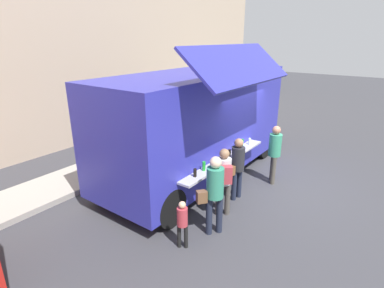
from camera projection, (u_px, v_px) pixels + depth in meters
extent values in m
plane|color=#38383D|center=(266.00, 185.00, 8.63)|extent=(60.00, 60.00, 0.00)
cube|color=#9E998E|center=(22.00, 200.00, 7.67)|extent=(28.00, 1.60, 0.15)
cube|color=#2D2FA5|center=(197.00, 121.00, 8.73)|extent=(6.49, 2.40, 2.77)
cube|color=#2D2FA5|center=(241.00, 64.00, 6.76)|extent=(3.57, 0.96, 0.82)
cube|color=black|center=(219.00, 121.00, 7.51)|extent=(3.39, 0.12, 1.25)
cube|color=#B7B7BC|center=(225.00, 159.00, 7.71)|extent=(3.57, 0.37, 0.05)
cylinder|color=black|center=(195.00, 173.00, 6.66)|extent=(0.07, 0.07, 0.19)
cylinder|color=green|center=(204.00, 166.00, 6.97)|extent=(0.08, 0.08, 0.22)
cylinder|color=yellow|center=(215.00, 162.00, 7.20)|extent=(0.08, 0.08, 0.20)
cylinder|color=silver|center=(222.00, 156.00, 7.53)|extent=(0.07, 0.07, 0.24)
cylinder|color=black|center=(229.00, 153.00, 7.80)|extent=(0.08, 0.08, 0.19)
cylinder|color=red|center=(237.00, 148.00, 8.07)|extent=(0.08, 0.08, 0.25)
cylinder|color=green|center=(242.00, 143.00, 8.41)|extent=(0.06, 0.06, 0.26)
cylinder|color=white|center=(250.00, 141.00, 8.69)|extent=(0.07, 0.07, 0.19)
cube|color=black|center=(248.00, 90.00, 11.01)|extent=(0.09, 2.01, 1.22)
cylinder|color=black|center=(213.00, 134.00, 11.66)|extent=(0.90, 0.28, 0.90)
cylinder|color=black|center=(263.00, 145.00, 10.51)|extent=(0.90, 0.28, 0.90)
cylinder|color=black|center=(107.00, 183.00, 7.77)|extent=(0.90, 0.28, 0.90)
cylinder|color=black|center=(169.00, 208.00, 6.63)|extent=(0.90, 0.28, 0.90)
cylinder|color=#2E6439|center=(203.00, 123.00, 13.25)|extent=(0.60, 0.60, 0.89)
cylinder|color=#1D2337|center=(234.00, 185.00, 7.73)|extent=(0.13, 0.13, 0.80)
cylinder|color=#1D2337|center=(239.00, 183.00, 7.87)|extent=(0.13, 0.13, 0.80)
cylinder|color=#242428|center=(238.00, 159.00, 7.56)|extent=(0.33, 0.33, 0.61)
sphere|color=#9C6E4F|center=(239.00, 143.00, 7.42)|extent=(0.23, 0.23, 0.23)
cube|color=brown|center=(231.00, 171.00, 7.47)|extent=(0.22, 0.17, 0.24)
cylinder|color=#4B4641|center=(218.00, 199.00, 7.07)|extent=(0.13, 0.13, 0.81)
cylinder|color=#4B4641|center=(227.00, 199.00, 7.08)|extent=(0.13, 0.13, 0.81)
cylinder|color=silver|center=(224.00, 171.00, 6.84)|extent=(0.34, 0.34, 0.61)
sphere|color=#97704F|center=(224.00, 154.00, 6.70)|extent=(0.23, 0.23, 0.23)
cube|color=#B53942|center=(226.00, 175.00, 6.59)|extent=(0.31, 0.33, 0.40)
cylinder|color=#1E2436|center=(209.00, 216.00, 6.36)|extent=(0.14, 0.14, 0.86)
cylinder|color=#1E2436|center=(219.00, 214.00, 6.42)|extent=(0.14, 0.14, 0.86)
cylinder|color=#318669|center=(215.00, 183.00, 6.14)|extent=(0.36, 0.36, 0.65)
sphere|color=beige|center=(216.00, 162.00, 5.99)|extent=(0.24, 0.24, 0.24)
cube|color=brown|center=(202.00, 197.00, 6.15)|extent=(0.26, 0.24, 0.25)
cylinder|color=#4F4940|center=(273.00, 171.00, 8.56)|extent=(0.13, 0.13, 0.83)
cylinder|color=#4F4940|center=(272.00, 167.00, 8.77)|extent=(0.13, 0.13, 0.83)
cylinder|color=#338B68|center=(275.00, 145.00, 8.42)|extent=(0.34, 0.34, 0.63)
sphere|color=#A46D55|center=(277.00, 130.00, 8.28)|extent=(0.23, 0.23, 0.23)
cylinder|color=black|center=(179.00, 236.00, 6.00)|extent=(0.08, 0.08, 0.51)
cylinder|color=black|center=(186.00, 236.00, 5.98)|extent=(0.08, 0.08, 0.51)
cylinder|color=#AC353E|center=(182.00, 217.00, 5.84)|extent=(0.21, 0.21, 0.38)
sphere|color=#DAA682|center=(182.00, 205.00, 5.76)|extent=(0.14, 0.14, 0.14)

